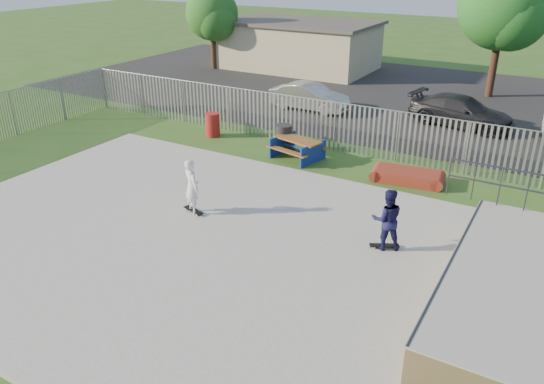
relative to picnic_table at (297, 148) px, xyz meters
The scene contains 18 objects.
ground 7.39m from the picnic_table, 91.23° to the right, with size 120.00×120.00×0.00m, color #2E581E.
concrete_slab 7.38m from the picnic_table, 91.23° to the right, with size 15.00×12.00×0.15m, color #979792.
quarter_pipe 11.28m from the picnic_table, 34.16° to the right, with size 5.50×7.05×2.19m.
fence 2.97m from the picnic_table, 73.21° to the right, with size 26.04×16.02×2.00m.
picnic_table is the anchor object (origin of this frame).
funbox 4.48m from the picnic_table, ahead, with size 2.24×1.34×0.42m.
trash_bin_red 4.55m from the picnic_table, behind, with size 0.63×0.63×1.05m, color maroon.
trash_bin_grey 1.01m from the picnic_table, 151.81° to the left, with size 0.66×0.66×1.10m, color black.
parking_lot 11.63m from the picnic_table, 90.78° to the left, with size 40.00×18.00×0.02m, color black.
car_silver 7.04m from the picnic_table, 112.61° to the left, with size 1.42×4.09×1.35m, color #B7B8BD.
car_dark 8.82m from the picnic_table, 58.52° to the left, with size 1.95×4.79×1.39m, color black.
building 17.67m from the picnic_table, 117.57° to the left, with size 10.40×6.40×3.20m.
tree_left 18.46m from the picnic_table, 136.24° to the left, with size 3.51×3.51×5.42m.
tree_mid 15.50m from the picnic_table, 71.20° to the left, with size 4.72×4.72×7.28m.
skateboard_a 7.47m from the picnic_table, 43.87° to the right, with size 0.80×0.56×0.08m.
skateboard_b 6.10m from the picnic_table, 93.99° to the right, with size 0.82×0.42×0.08m.
skater_navy 7.50m from the picnic_table, 43.87° to the right, with size 0.84×0.65×1.72m, color #141540.
skater_white 6.13m from the picnic_table, 93.99° to the right, with size 0.63×0.41×1.72m, color white.
Camera 1 is at (9.18, -10.12, 7.51)m, focal length 35.00 mm.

